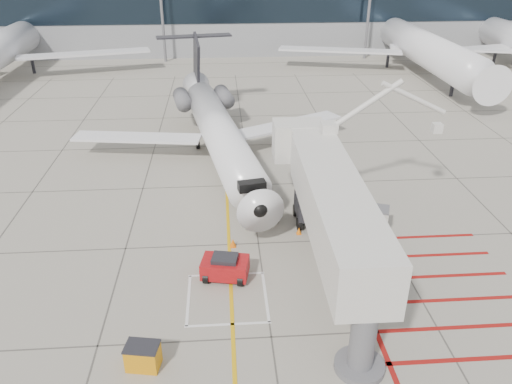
{
  "coord_description": "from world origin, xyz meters",
  "views": [
    {
      "loc": [
        -1.97,
        -21.5,
        16.75
      ],
      "look_at": [
        0.0,
        6.0,
        2.5
      ],
      "focal_mm": 35.0,
      "sensor_mm": 36.0,
      "label": 1
    }
  ],
  "objects_px": {
    "pushback_tug": "(225,266)",
    "spill_bin": "(143,356)",
    "jet_bridge": "(335,218)",
    "regional_jet": "(224,123)"
  },
  "relations": [
    {
      "from": "regional_jet",
      "to": "pushback_tug",
      "type": "height_order",
      "value": "regional_jet"
    },
    {
      "from": "regional_jet",
      "to": "jet_bridge",
      "type": "relative_size",
      "value": 1.63
    },
    {
      "from": "regional_jet",
      "to": "pushback_tug",
      "type": "relative_size",
      "value": 12.33
    },
    {
      "from": "pushback_tug",
      "to": "spill_bin",
      "type": "relative_size",
      "value": 1.79
    },
    {
      "from": "jet_bridge",
      "to": "spill_bin",
      "type": "distance_m",
      "value": 11.43
    },
    {
      "from": "pushback_tug",
      "to": "jet_bridge",
      "type": "bearing_deg",
      "value": 7.17
    },
    {
      "from": "regional_jet",
      "to": "spill_bin",
      "type": "distance_m",
      "value": 20.6
    },
    {
      "from": "regional_jet",
      "to": "spill_bin",
      "type": "bearing_deg",
      "value": -110.95
    },
    {
      "from": "regional_jet",
      "to": "spill_bin",
      "type": "xyz_separation_m",
      "value": [
        -3.91,
        -19.93,
        -3.43
      ]
    },
    {
      "from": "spill_bin",
      "to": "pushback_tug",
      "type": "bearing_deg",
      "value": 69.5
    }
  ]
}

